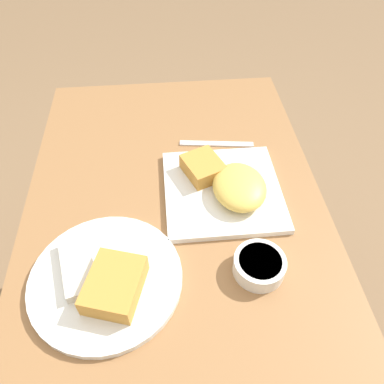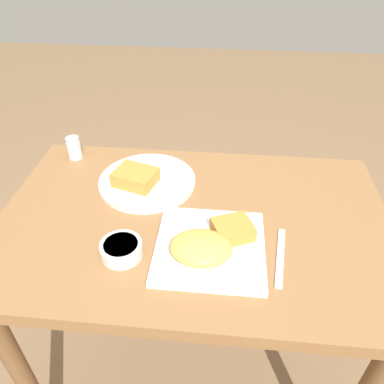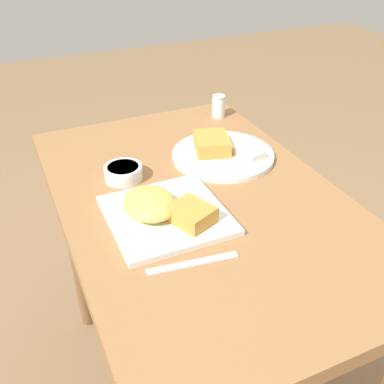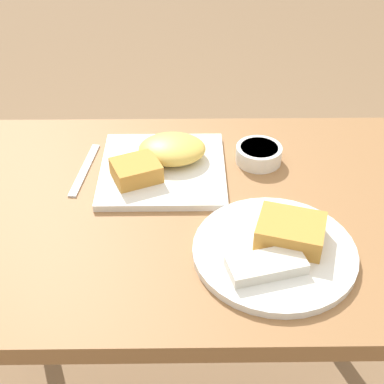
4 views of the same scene
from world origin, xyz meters
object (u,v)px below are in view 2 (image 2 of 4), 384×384
(plate_square_near, at_px, (210,245))
(salt_shaker, at_px, (74,149))
(plate_oval_far, at_px, (145,179))
(butter_knife, at_px, (280,257))
(sauce_ramekin, at_px, (121,249))

(plate_square_near, bearing_deg, salt_shaker, 140.92)
(plate_oval_far, bearing_deg, plate_square_near, -51.12)
(plate_oval_far, relative_size, butter_knife, 1.50)
(plate_square_near, height_order, plate_oval_far, plate_square_near)
(salt_shaker, distance_m, butter_knife, 0.71)
(plate_oval_far, height_order, butter_knife, plate_oval_far)
(salt_shaker, xyz_separation_m, butter_knife, (0.61, -0.36, -0.03))
(plate_square_near, height_order, salt_shaker, salt_shaker)
(sauce_ramekin, distance_m, salt_shaker, 0.46)
(sauce_ramekin, bearing_deg, salt_shaker, 122.28)
(plate_square_near, bearing_deg, butter_knife, -0.76)
(sauce_ramekin, xyz_separation_m, salt_shaker, (-0.25, 0.39, 0.01))
(plate_square_near, distance_m, plate_oval_far, 0.32)
(sauce_ramekin, distance_m, butter_knife, 0.36)
(sauce_ramekin, relative_size, butter_knife, 0.52)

